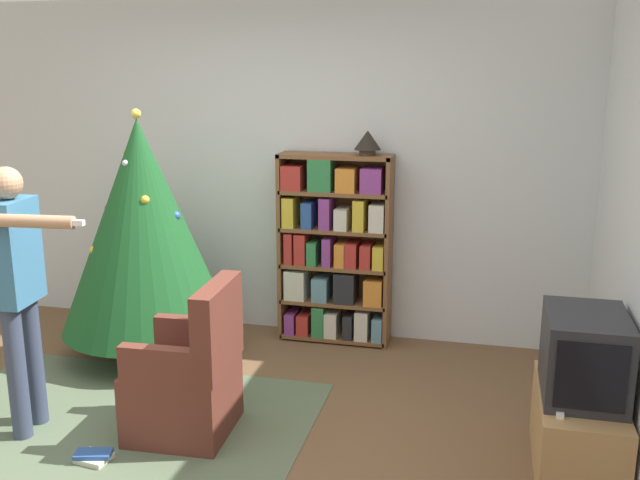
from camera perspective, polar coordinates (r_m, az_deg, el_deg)
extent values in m
plane|color=brown|center=(4.13, -10.63, -17.03)|extent=(14.00, 14.00, 0.00)
cube|color=silver|center=(5.62, -2.33, 5.63)|extent=(8.00, 0.10, 2.60)
cube|color=#56664C|center=(4.54, -16.60, -14.29)|extent=(2.34, 1.81, 0.01)
cube|color=brown|center=(5.55, -2.95, -0.50)|extent=(0.03, 0.27, 1.46)
cube|color=brown|center=(5.38, 5.51, -1.01)|extent=(0.03, 0.27, 1.46)
cube|color=brown|center=(5.31, 1.25, 6.73)|extent=(0.85, 0.27, 0.03)
cube|color=brown|center=(5.57, 1.49, -0.43)|extent=(0.85, 0.01, 1.46)
cube|color=brown|center=(5.66, 1.17, -7.62)|extent=(0.82, 0.27, 0.03)
cube|color=#843889|center=(5.70, -2.18, -6.46)|extent=(0.08, 0.25, 0.16)
cube|color=#B22D28|center=(5.67, -1.17, -6.59)|extent=(0.09, 0.23, 0.16)
cube|color=#2D7A42|center=(5.62, 0.04, -6.31)|extent=(0.09, 0.23, 0.24)
cube|color=beige|center=(5.59, 1.00, -6.68)|extent=(0.10, 0.19, 0.19)
cube|color=#232328|center=(5.59, 2.40, -6.75)|extent=(0.07, 0.24, 0.19)
cube|color=beige|center=(5.57, 3.49, -6.62)|extent=(0.10, 0.25, 0.23)
cube|color=#5B899E|center=(5.56, 4.72, -6.94)|extent=(0.08, 0.24, 0.18)
cube|color=brown|center=(5.57, 1.19, -4.88)|extent=(0.82, 0.27, 0.03)
cube|color=beige|center=(5.59, -1.79, -3.42)|extent=(0.16, 0.25, 0.23)
cube|color=#5B899E|center=(5.54, 0.17, -3.82)|extent=(0.12, 0.23, 0.18)
cube|color=#232328|center=(5.49, 2.10, -3.71)|extent=(0.16, 0.22, 0.24)
cube|color=orange|center=(5.45, 4.38, -4.06)|extent=(0.14, 0.22, 0.20)
cube|color=brown|center=(5.48, 1.20, -2.05)|extent=(0.82, 0.27, 0.03)
cube|color=#B22D28|center=(5.51, -2.28, -0.51)|extent=(0.06, 0.24, 0.24)
cube|color=#B22D28|center=(5.49, -1.37, -0.58)|extent=(0.09, 0.24, 0.24)
cube|color=#2D7A42|center=(5.46, -0.47, -0.96)|extent=(0.07, 0.22, 0.18)
cube|color=#843889|center=(5.45, 0.75, -0.82)|extent=(0.07, 0.24, 0.21)
cube|color=orange|center=(5.42, 1.74, -1.10)|extent=(0.08, 0.21, 0.18)
cube|color=#B22D28|center=(5.41, 2.65, -1.09)|extent=(0.09, 0.23, 0.19)
cube|color=#B22D28|center=(5.40, 3.81, -1.18)|extent=(0.08, 0.25, 0.18)
cube|color=gold|center=(5.37, 4.79, -1.32)|extent=(0.08, 0.21, 0.17)
cube|color=brown|center=(5.41, 1.22, 0.86)|extent=(0.82, 0.27, 0.03)
cube|color=gold|center=(5.44, -2.33, 2.31)|extent=(0.09, 0.21, 0.23)
cube|color=#284C93|center=(5.41, -0.86, 2.09)|extent=(0.08, 0.22, 0.20)
cube|color=#843889|center=(5.38, 0.57, 2.24)|extent=(0.08, 0.23, 0.24)
cube|color=beige|center=(5.36, 1.86, 1.78)|extent=(0.10, 0.23, 0.16)
cube|color=gold|center=(5.34, 3.28, 2.10)|extent=(0.08, 0.25, 0.23)
cube|color=beige|center=(5.30, 4.68, 1.86)|extent=(0.11, 0.22, 0.20)
cube|color=brown|center=(5.35, 1.23, 3.85)|extent=(0.82, 0.27, 0.03)
cube|color=#B22D28|center=(5.38, -2.11, 5.05)|extent=(0.15, 0.21, 0.18)
cube|color=#2D7A42|center=(5.32, 0.12, 5.26)|extent=(0.17, 0.19, 0.24)
cube|color=orange|center=(5.29, 2.21, 4.87)|extent=(0.14, 0.22, 0.18)
cube|color=#843889|center=(5.25, 4.22, 4.80)|extent=(0.16, 0.20, 0.18)
cube|color=tan|center=(4.12, 19.87, -14.29)|extent=(0.42, 0.81, 0.44)
cube|color=#28282D|center=(3.93, 20.40, -8.62)|extent=(0.40, 0.55, 0.44)
cube|color=black|center=(3.68, 20.88, -10.24)|extent=(0.33, 0.01, 0.34)
cube|color=white|center=(3.78, 18.60, -12.85)|extent=(0.04, 0.12, 0.02)
cylinder|color=#4C3323|center=(5.53, -13.43, -8.34)|extent=(0.36, 0.36, 0.10)
cylinder|color=brown|center=(5.49, -13.49, -7.27)|extent=(0.08, 0.08, 0.12)
cone|color=#195123|center=(5.26, -14.00, 1.13)|extent=(1.23, 1.23, 1.53)
sphere|color=gold|center=(5.22, -15.18, 6.82)|extent=(0.05, 0.05, 0.05)
sphere|color=silver|center=(5.11, -15.29, 5.95)|extent=(0.05, 0.05, 0.05)
sphere|color=red|center=(5.33, -16.53, 2.44)|extent=(0.06, 0.06, 0.06)
sphere|color=#335BB2|center=(5.13, -11.46, 1.91)|extent=(0.07, 0.07, 0.07)
sphere|color=gold|center=(5.01, -13.82, 3.14)|extent=(0.06, 0.06, 0.06)
sphere|color=gold|center=(5.25, -17.63, -0.77)|extent=(0.06, 0.06, 0.06)
sphere|color=#E5CC4C|center=(5.15, -14.51, 9.77)|extent=(0.07, 0.07, 0.07)
cube|color=brown|center=(4.34, -10.92, -12.29)|extent=(0.58, 0.58, 0.42)
cube|color=brown|center=(4.08, -8.19, -6.86)|extent=(0.14, 0.56, 0.50)
cube|color=brown|center=(4.42, -9.94, -7.36)|extent=(0.51, 0.10, 0.20)
cube|color=brown|center=(4.01, -12.40, -9.75)|extent=(0.51, 0.10, 0.20)
cylinder|color=#38425B|center=(4.61, -21.94, -8.96)|extent=(0.11, 0.11, 0.79)
cylinder|color=#38425B|center=(4.47, -23.09, -9.80)|extent=(0.11, 0.11, 0.79)
cube|color=teal|center=(4.32, -23.35, -0.88)|extent=(0.21, 0.34, 0.59)
cylinder|color=tan|center=(4.50, -22.01, -0.61)|extent=(0.07, 0.07, 0.48)
cylinder|color=tan|center=(3.99, -22.18, 1.40)|extent=(0.48, 0.11, 0.07)
cube|color=white|center=(3.87, -19.10, 1.32)|extent=(0.11, 0.05, 0.03)
sphere|color=tan|center=(4.25, -23.85, 4.19)|extent=(0.18, 0.18, 0.18)
cylinder|color=#473828|center=(5.26, 3.82, 7.01)|extent=(0.12, 0.12, 0.04)
cone|color=black|center=(5.25, 3.83, 7.99)|extent=(0.20, 0.20, 0.14)
cube|color=#B22D28|center=(5.02, -11.92, -11.09)|extent=(0.17, 0.14, 0.02)
cube|color=#2D7A42|center=(5.03, -11.92, -10.78)|extent=(0.18, 0.16, 0.02)
cube|color=#2D7A42|center=(5.02, -12.02, -10.50)|extent=(0.20, 0.18, 0.03)
cube|color=#5B899E|center=(4.99, -12.13, -10.22)|extent=(0.18, 0.16, 0.03)
cube|color=beige|center=(4.25, -17.62, -16.31)|extent=(0.19, 0.17, 0.03)
cube|color=#284C93|center=(4.23, -17.69, -15.99)|extent=(0.22, 0.15, 0.02)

